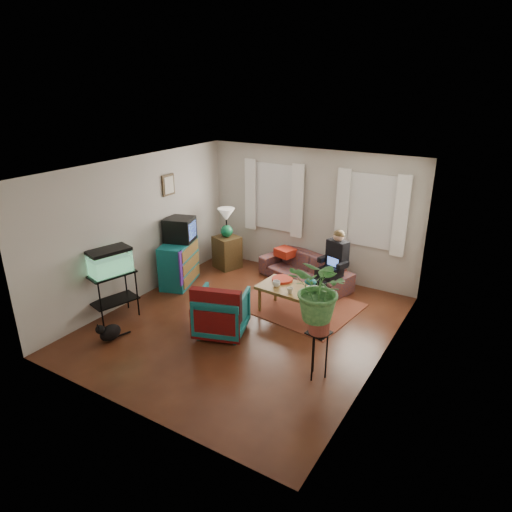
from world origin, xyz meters
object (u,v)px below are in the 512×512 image
Objects in this scene: sofa at (305,265)px; armchair at (222,310)px; side_table at (227,252)px; coffee_table at (293,301)px; plant_stand at (318,355)px; aquarium_stand at (114,296)px; dresser at (179,263)px.

armchair reaches higher than sofa.
armchair is (-0.31, -2.42, 0.02)m from sofa.
side_table is 0.58× the size of coffee_table.
plant_stand is at bearing -48.07° from coffee_table.
armchair is at bearing -57.17° from side_table.
aquarium_stand is (-0.35, -2.85, 0.07)m from side_table.
sofa is 1.36m from coffee_table.
armchair is 1.82m from plant_stand.
side_table is (-1.79, -0.13, -0.03)m from sofa.
side_table is at bearing -75.52° from armchair.
aquarium_stand is (-2.14, -2.98, 0.04)m from sofa.
dresser is at bearing 158.67° from plant_stand.
sofa is 1.60× the size of coffee_table.
dresser is 2.13m from armchair.
dresser reaches higher than armchair.
sofa reaches higher than coffee_table.
sofa is 2.74× the size of plant_stand.
sofa is at bearing 118.59° from plant_stand.
coffee_table is 1.71× the size of plant_stand.
sofa is 3.67m from aquarium_stand.
sofa reaches higher than side_table.
plant_stand is (3.63, 0.26, -0.06)m from aquarium_stand.
side_table is 4.18m from plant_stand.
sofa is 2.50m from dresser.
side_table is 0.88× the size of armchair.
side_table is at bearing 156.17° from coffee_table.
sofa is 2.44m from armchair.
armchair is at bearing 32.08° from aquarium_stand.
coffee_table is at bearing 127.56° from plant_stand.
armchair is (1.48, -2.29, 0.05)m from side_table.
dresser is at bearing -49.77° from armchair.
aquarium_stand reaches higher than armchair.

